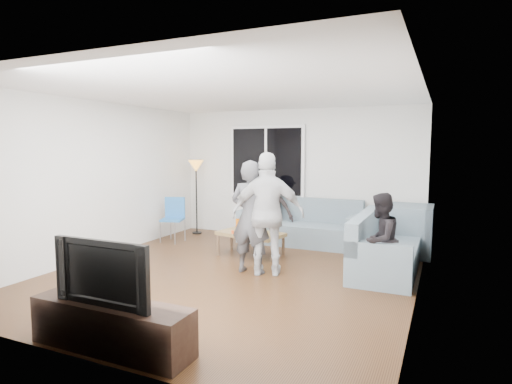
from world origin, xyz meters
The scene contains 30 objects.
floor centered at (0.00, 0.00, -0.02)m, with size 5.00×5.50×0.04m, color #56351C.
ceiling centered at (0.00, 0.00, 2.62)m, with size 5.00×5.50×0.04m, color white.
wall_back centered at (0.00, 2.77, 1.30)m, with size 5.00×0.04×2.60m, color silver.
wall_front centered at (0.00, -2.77, 1.30)m, with size 5.00×0.04×2.60m, color silver.
wall_left centered at (-2.52, 0.00, 1.30)m, with size 0.04×5.50×2.60m, color silver.
wall_right centered at (2.52, 0.00, 1.30)m, with size 0.04×5.50×2.60m, color silver.
window_frame centered at (-0.60, 2.69, 1.55)m, with size 1.62×0.06×1.47m, color white.
window_glass centered at (-0.60, 2.65, 1.55)m, with size 1.50×0.02×1.35m, color black.
window_mullion centered at (-0.60, 2.64, 1.55)m, with size 0.05×0.03×1.35m, color white.
radiator centered at (-0.60, 2.65, 0.31)m, with size 1.30×0.12×0.62m, color silver.
potted_plant centered at (-0.15, 2.62, 0.81)m, with size 0.21×0.17×0.38m, color #316327.
vase centered at (-0.88, 2.62, 0.71)m, with size 0.17×0.17×0.18m, color white.
sofa_back_section centered at (0.26, 2.27, 0.42)m, with size 2.30×0.85×0.85m, color slate, non-canonical shape.
sofa_right_section centered at (2.02, 1.08, 0.42)m, with size 0.85×2.00×0.85m, color slate, non-canonical shape.
sofa_corner centered at (2.19, 2.27, 0.42)m, with size 0.85×0.85×0.85m, color slate.
cushion_yellow centered at (-0.40, 2.25, 0.51)m, with size 0.38×0.32×0.14m, color yellow.
cushion_red centered at (-0.55, 2.33, 0.51)m, with size 0.36×0.30×0.13m, color maroon.
coffee_table centered at (-0.22, 1.09, 0.20)m, with size 1.10×0.60×0.40m, color olive.
pitcher centered at (-0.24, 1.12, 0.49)m, with size 0.17×0.17×0.17m, color maroon.
side_chair centered at (-2.05, 1.40, 0.43)m, with size 0.40×0.40×0.86m, color #2A6EB8, non-canonical shape.
floor_lamp centered at (-2.05, 2.28, 0.78)m, with size 0.32×0.32×1.56m, color #FFA030, non-canonical shape.
player_left centered at (0.20, 0.18, 0.83)m, with size 0.60×0.40×1.65m, color #47474C.
player_right centered at (0.47, 0.20, 0.89)m, with size 1.04×0.43×1.77m, color silver.
spectator_right centered at (2.02, 0.32, 0.62)m, with size 0.61×0.47×1.25m, color black.
spectator_back centered at (-0.29, 2.30, 0.63)m, with size 0.81×0.47×1.26m, color black.
tv_console centered at (0.06, -2.50, 0.22)m, with size 1.60×0.40×0.44m, color #322219.
television centered at (0.06, -2.50, 0.74)m, with size 1.03×0.14×0.59m, color black.
bottle_e centered at (0.14, 1.16, 0.51)m, with size 0.07×0.07×0.23m, color black.
bottle_c centered at (-0.20, 1.23, 0.51)m, with size 0.07×0.07×0.21m, color black.
bottle_a centered at (-0.51, 1.18, 0.50)m, with size 0.07×0.07×0.20m, color #CC600C.
Camera 1 is at (2.77, -5.31, 1.83)m, focal length 29.59 mm.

